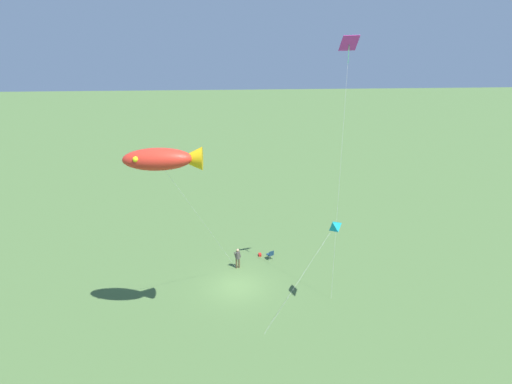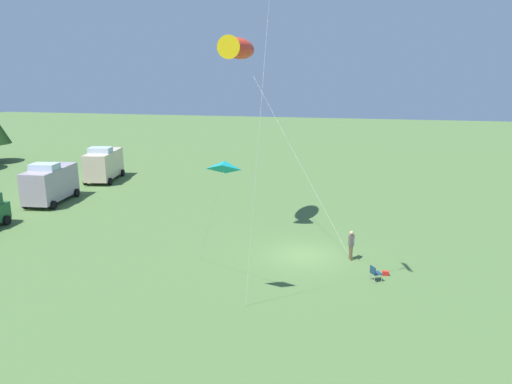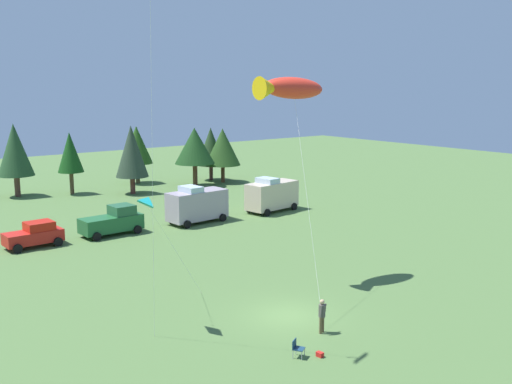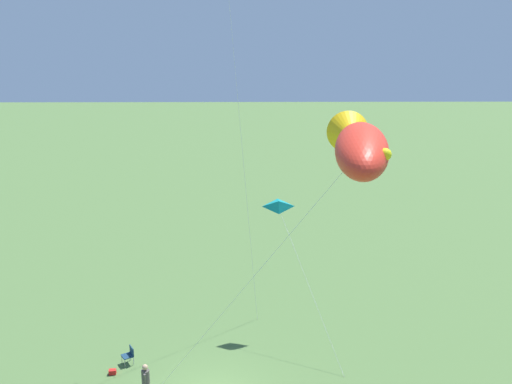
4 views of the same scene
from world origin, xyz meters
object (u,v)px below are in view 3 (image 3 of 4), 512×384
Objects in this scene: truck_green_flatbed at (113,221)px; folding_chair at (297,347)px; person_kite_flyer at (322,313)px; backpack_on_grass at (320,354)px; kite_delta_teal at (149,201)px; van_camper_beige at (272,195)px; kite_large_fish at (287,88)px; van_motorhome_grey at (197,204)px; car_red_sedan at (35,235)px.

folding_chair is at bearing -99.24° from truck_green_flatbed.
person_kite_flyer is 5.44× the size of backpack_on_grass.
folding_chair is 0.12× the size of kite_delta_teal.
person_kite_flyer is 0.31× the size of van_camper_beige.
folding_chair is at bearing -63.38° from kite_delta_teal.
van_camper_beige is 22.62m from kite_large_fish.
van_motorhome_grey is at bearing 144.46° from person_kite_flyer.
van_camper_beige reaches higher than car_red_sedan.
car_red_sedan is at bearing 98.89° from backpack_on_grass.
truck_green_flatbed reaches higher than car_red_sedan.
truck_green_flatbed is at bearing 71.04° from kite_delta_teal.
car_red_sedan is 6.33m from truck_green_flatbed.
van_camper_beige is (15.95, -0.99, 0.54)m from truck_green_flatbed.
car_red_sedan is 22.31m from van_camper_beige.
kite_large_fish reaches higher than van_motorhome_grey.
kite_delta_teal is (-4.37, 7.63, 6.42)m from backpack_on_grass.
car_red_sedan is at bearing -11.27° from van_camper_beige.
van_camper_beige is (16.19, 23.75, 0.62)m from person_kite_flyer.
folding_chair is at bearing 144.33° from backpack_on_grass.
kite_delta_teal is (-14.21, -18.36, 4.89)m from van_motorhome_grey.
kite_delta_teal reaches higher than van_motorhome_grey.
van_motorhome_grey reaches higher than backpack_on_grass.
van_motorhome_grey reaches higher than car_red_sedan.
kite_delta_teal is at bearing -111.62° from truck_green_flatbed.
car_red_sedan is (-6.08, 24.83, -0.07)m from person_kite_flyer.
truck_green_flatbed is at bearing -12.07° from van_camper_beige.
kite_delta_teal is at bearing -170.03° from kite_large_fish.
person_kite_flyer is 0.41× the size of car_red_sedan.
backpack_on_grass is 27.03m from car_red_sedan.
van_motorhome_grey is at bearing 126.86° from folding_chair.
truck_green_flatbed is at bearing -8.86° from van_motorhome_grey.
kite_large_fish is at bearing 9.97° from kite_delta_teal.
van_motorhome_grey is 0.44× the size of kite_large_fish.
van_motorhome_grey is at bearing 52.26° from kite_delta_teal.
kite_delta_teal is (-10.43, -1.83, -5.39)m from kite_large_fish.
car_red_sedan is at bearing 176.59° from truck_green_flatbed.
kite_large_fish is (3.91, -17.14, 10.82)m from truck_green_flatbed.
backpack_on_grass is 0.06× the size of van_motorhome_grey.
car_red_sedan is at bearing 89.42° from kite_delta_teal.
person_kite_flyer is 0.14× the size of kite_large_fish.
person_kite_flyer is 2.81m from backpack_on_grass.
backpack_on_grass is (0.85, -0.61, -0.38)m from folding_chair.
kite_delta_teal is at bearing 119.80° from backpack_on_grass.
van_camper_beige is (8.26, -0.38, 0.00)m from van_motorhome_grey.
van_camper_beige is at bearing -6.22° from truck_green_flatbed.
kite_delta_teal is (-3.52, 7.02, 6.04)m from folding_chair.
person_kite_flyer is 10.15m from kite_delta_teal.
kite_large_fish is (6.91, 8.85, 11.44)m from folding_chair.
van_motorhome_grey is 19.83m from kite_large_fish.
backpack_on_grass is 26.71m from truck_green_flatbed.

